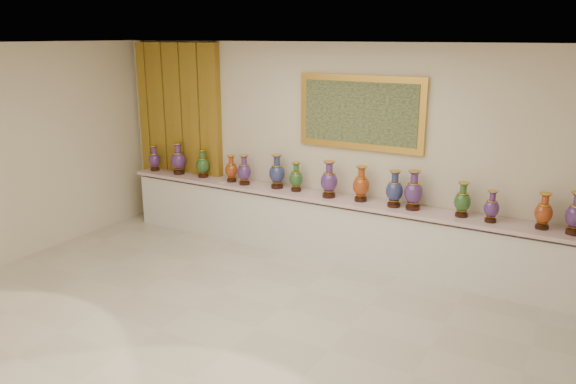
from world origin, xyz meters
name	(u,v)px	position (x,y,z in m)	size (l,w,h in m)	color
ground	(256,328)	(0.00, 0.00, 0.00)	(8.00, 8.00, 0.00)	beige
room	(205,132)	(-2.52, 2.44, 1.59)	(8.00, 8.00, 8.00)	beige
counter	(343,230)	(0.00, 2.27, 0.44)	(7.28, 0.48, 0.90)	white
vase_0	(155,159)	(-3.43, 2.22, 1.09)	(0.22, 0.22, 0.42)	black
vase_1	(178,160)	(-2.93, 2.24, 1.13)	(0.25, 0.25, 0.51)	black
vase_2	(203,165)	(-2.45, 2.27, 1.10)	(0.26, 0.26, 0.44)	black
vase_3	(231,170)	(-1.89, 2.26, 1.08)	(0.23, 0.23, 0.41)	black
vase_4	(244,171)	(-1.62, 2.22, 1.10)	(0.24, 0.24, 0.46)	black
vase_5	(277,173)	(-1.09, 2.29, 1.13)	(0.24, 0.24, 0.51)	black
vase_6	(296,178)	(-0.76, 2.28, 1.09)	(0.20, 0.20, 0.43)	black
vase_7	(329,181)	(-0.21, 2.23, 1.13)	(0.29, 0.29, 0.51)	black
vase_8	(361,185)	(0.25, 2.28, 1.12)	(0.28, 0.28, 0.49)	black
vase_9	(394,191)	(0.73, 2.25, 1.12)	(0.26, 0.26, 0.49)	black
vase_10	(414,192)	(0.98, 2.26, 1.13)	(0.31, 0.31, 0.52)	black
vase_11	(462,201)	(1.60, 2.27, 1.10)	(0.24, 0.24, 0.44)	black
vase_12	(492,208)	(1.96, 2.23, 1.08)	(0.23, 0.23, 0.39)	black
vase_13	(544,213)	(2.53, 2.28, 1.09)	(0.24, 0.24, 0.43)	black
vase_14	(576,215)	(2.87, 2.26, 1.12)	(0.29, 0.29, 0.50)	black
label_card	(222,182)	(-1.99, 2.13, 0.90)	(0.10, 0.06, 0.00)	white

